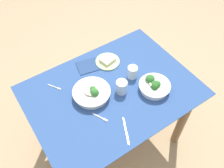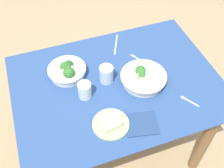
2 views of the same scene
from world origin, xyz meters
name	(u,v)px [view 1 (image 1 of 2)]	position (x,y,z in m)	size (l,w,h in m)	color
ground_plane	(112,139)	(0.00, 0.00, 0.00)	(6.00, 6.00, 0.00)	tan
dining_table	(112,102)	(0.00, 0.00, 0.62)	(1.17, 0.86, 0.76)	#2D4C84
broccoli_bowl_far	(92,93)	(-0.14, 0.04, 0.80)	(0.26, 0.26, 0.09)	silver
broccoli_bowl_near	(154,86)	(0.25, -0.15, 0.80)	(0.22, 0.22, 0.10)	white
bread_side_plate	(108,61)	(0.13, 0.25, 0.77)	(0.19, 0.19, 0.04)	#B7D684
water_glass_center	(132,72)	(0.20, 0.03, 0.81)	(0.07, 0.07, 0.09)	silver
water_glass_side	(122,87)	(0.05, -0.04, 0.81)	(0.08, 0.08, 0.10)	silver
fork_by_far_bowl	(101,118)	(-0.19, -0.15, 0.76)	(0.06, 0.10, 0.00)	#B7B7BC
fork_by_near_bowl	(55,87)	(-0.32, 0.25, 0.76)	(0.07, 0.10, 0.00)	#B7B7BC
table_knife_left	(126,131)	(-0.11, -0.31, 0.76)	(0.19, 0.01, 0.00)	#B7B7BC
napkin_folded_upper	(88,66)	(-0.02, 0.30, 0.76)	(0.16, 0.14, 0.01)	navy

